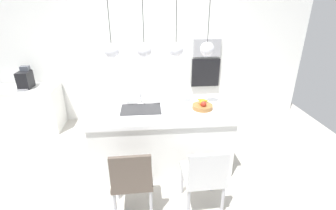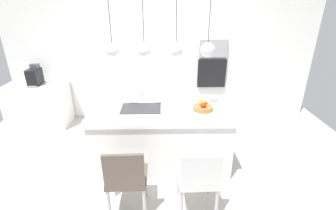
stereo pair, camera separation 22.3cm
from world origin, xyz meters
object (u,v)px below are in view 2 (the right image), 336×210
Objects in this scene: microwave at (213,48)px; chair_near at (126,177)px; chair_middle at (198,176)px; coffee_machine at (35,76)px; oven at (211,73)px; fruit_bowl at (203,107)px.

chair_near is (-1.39, -2.54, -0.96)m from microwave.
microwave is 0.63× the size of chair_middle.
coffee_machine is 0.44× the size of chair_middle.
oven is 0.65× the size of chair_middle.
coffee_machine is at bearing 155.43° from fruit_bowl.
microwave is (3.37, 0.30, 0.45)m from coffee_machine.
coffee_machine is 0.70× the size of microwave.
microwave reaches higher than chair_middle.
chair_near is at bearing -137.12° from fruit_bowl.
chair_middle is (2.78, -2.24, -0.51)m from coffee_machine.
microwave is at bearing 0.00° from oven.
oven reaches higher than chair_middle.
fruit_bowl is 1.39m from chair_near.
fruit_bowl is at bearing -24.57° from coffee_machine.
chair_near is 1.01× the size of chair_middle.
fruit_bowl is at bearing 79.95° from chair_middle.
microwave reaches higher than chair_near.
chair_middle is at bearing -38.90° from coffee_machine.
fruit_bowl is 1.77m from microwave.
oven reaches higher than coffee_machine.
chair_middle is at bearing -0.18° from chair_near.
chair_near is at bearing -118.72° from microwave.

